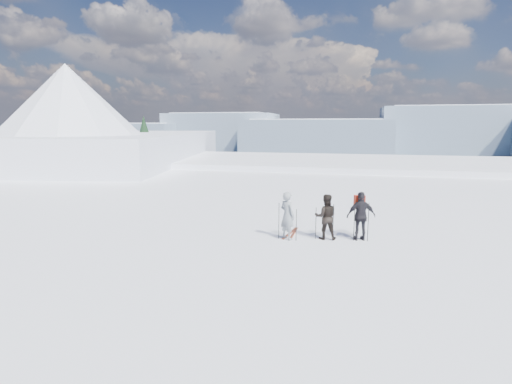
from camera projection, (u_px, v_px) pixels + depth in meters
lake_basin at (340, 227)px, 41.04m from camera, size 820.00×820.00×71.62m
far_mountain_range at (381, 134)px, 440.81m from camera, size 770.00×110.00×53.00m
near_ridge at (106, 190)px, 46.15m from camera, size 31.37×35.68×25.62m
skier_grey at (287, 216)px, 14.05m from camera, size 0.74×0.70×1.71m
skier_dark at (326, 217)px, 14.07m from camera, size 0.87×0.72×1.62m
skier_pack at (361, 216)px, 13.93m from camera, size 1.09×0.69×1.73m
backpack at (360, 184)px, 13.99m from camera, size 0.41×0.30×0.47m
ski_poles at (325, 223)px, 13.96m from camera, size 3.09×0.54×1.36m
skis_loose at (292, 233)px, 14.89m from camera, size 0.36×1.70×0.03m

